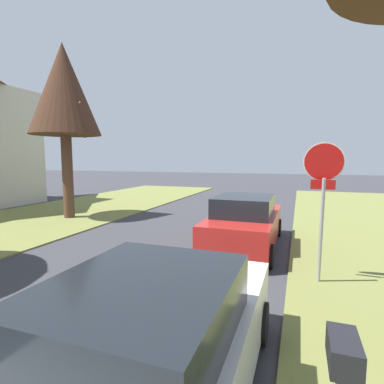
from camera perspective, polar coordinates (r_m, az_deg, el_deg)
stop_sign_far at (r=6.79m, az=23.56°, el=1.72°), size 0.81×0.44×2.96m
street_tree_left_mid_b at (r=14.73m, az=-23.09°, el=17.15°), size 3.02×3.02×7.55m
parked_sedan_white at (r=3.43m, az=-7.53°, el=-28.09°), size 1.96×4.41×1.57m
parked_sedan_red at (r=9.27m, az=9.98°, el=-5.87°), size 1.96×4.41×1.57m
curbside_mailbox at (r=2.90m, az=26.64°, el=-27.96°), size 0.22×0.44×1.27m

